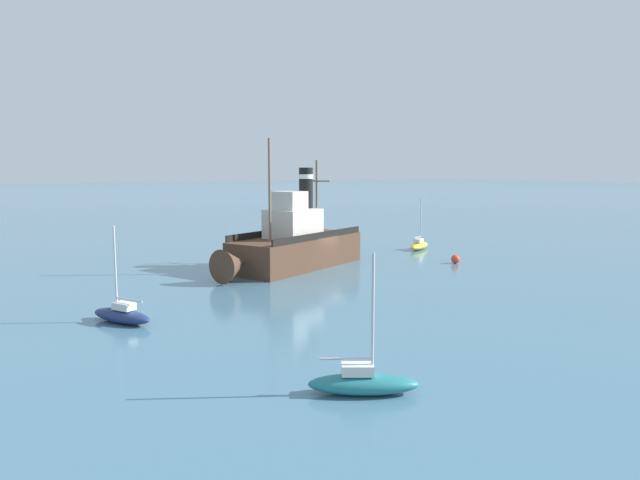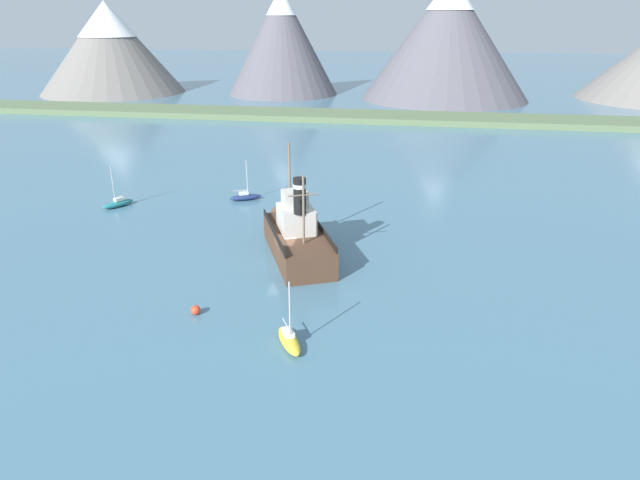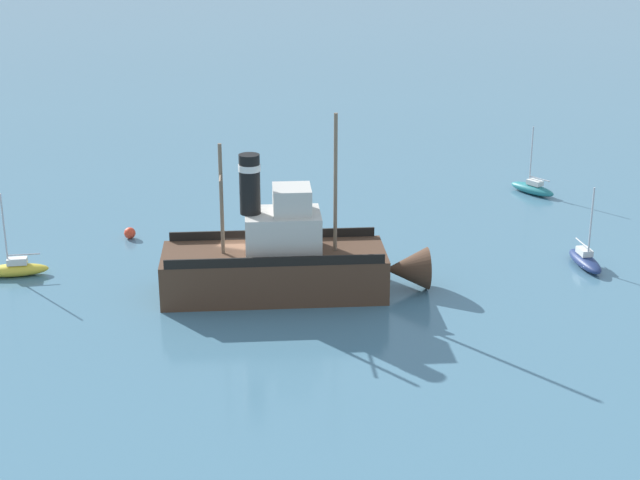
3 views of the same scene
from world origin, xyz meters
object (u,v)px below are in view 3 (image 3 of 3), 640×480
at_px(sailboat_teal, 532,188).
at_px(mooring_buoy, 130,233).
at_px(sailboat_navy, 585,260).
at_px(sailboat_yellow, 14,269).
at_px(old_tugboat, 285,261).

xyz_separation_m(sailboat_teal, mooring_buoy, (18.09, -22.66, -0.06)).
distance_m(sailboat_navy, sailboat_yellow, 32.81).
bearing_deg(sailboat_yellow, old_tugboat, 99.87).
height_order(sailboat_teal, mooring_buoy, sailboat_teal).
distance_m(sailboat_teal, sailboat_yellow, 36.44).
height_order(old_tugboat, mooring_buoy, old_tugboat).
bearing_deg(sailboat_teal, old_tugboat, -23.79).
bearing_deg(mooring_buoy, old_tugboat, 67.80).
bearing_deg(old_tugboat, sailboat_yellow, -80.13).
height_order(old_tugboat, sailboat_teal, old_tugboat).
bearing_deg(old_tugboat, sailboat_teal, 156.21).
bearing_deg(sailboat_navy, sailboat_yellow, -68.45).
bearing_deg(old_tugboat, mooring_buoy, -112.20).
bearing_deg(mooring_buoy, sailboat_navy, 98.84).
height_order(sailboat_teal, sailboat_navy, same).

